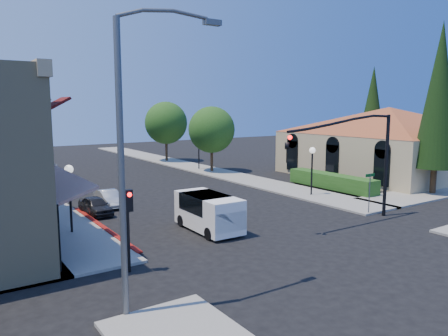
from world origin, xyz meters
TOP-DOWN VIEW (x-y plane):
  - ground at (0.00, 0.00)m, footprint 120.00×120.00m
  - sidewalk_left at (-8.75, 27.00)m, footprint 3.50×50.00m
  - sidewalk_right at (8.75, 27.00)m, footprint 3.50×50.00m
  - curb_red_strip at (-6.90, 8.00)m, footprint 0.25×10.00m
  - mission_building at (21.99, 11.50)m, footprint 30.12×30.12m
  - hedge at (11.70, 9.00)m, footprint 1.40×8.00m
  - conifer_near at (16.50, 3.50)m, footprint 3.20×3.20m
  - conifer_far at (28.00, 18.00)m, footprint 3.20×3.20m
  - street_tree_a at (8.80, 22.00)m, footprint 4.56×4.56m
  - street_tree_b at (8.80, 32.00)m, footprint 4.94×4.94m
  - signal_mast_arm at (5.86, 1.50)m, footprint 8.01×0.39m
  - secondary_signal at (-8.00, 1.41)m, footprint 0.28×0.42m
  - cobra_streetlight at (-9.15, -2.00)m, footprint 3.60×0.25m
  - street_name_sign at (7.50, 2.20)m, footprint 0.80×0.06m
  - lamppost_left_near at (-8.50, 8.00)m, footprint 0.44×0.44m
  - lamppost_left_far at (-8.50, 22.00)m, footprint 0.44×0.44m
  - lamppost_right_near at (8.50, 8.00)m, footprint 0.44×0.44m
  - lamppost_right_far at (8.50, 24.00)m, footprint 0.44×0.44m
  - white_van at (-2.35, 4.61)m, footprint 1.96×4.31m
  - parked_car_a at (-6.20, 11.37)m, footprint 1.48×3.25m
  - parked_car_b at (-4.80, 13.00)m, footprint 1.19×3.24m
  - parked_car_c at (-6.06, 20.00)m, footprint 1.60×3.91m
  - parked_car_d at (-4.98, 32.00)m, footprint 2.21×4.42m

SIDE VIEW (x-z plane):
  - ground at x=0.00m, z-range 0.00..0.00m
  - curb_red_strip at x=-6.90m, z-range -0.03..0.03m
  - hedge at x=11.70m, z-range -0.55..0.55m
  - sidewalk_left at x=-8.75m, z-range 0.00..0.12m
  - sidewalk_right at x=8.75m, z-range 0.00..0.12m
  - parked_car_b at x=-4.80m, z-range 0.00..1.06m
  - parked_car_a at x=-6.20m, z-range 0.00..1.08m
  - parked_car_c at x=-6.06m, z-range 0.00..1.13m
  - parked_car_d at x=-4.98m, z-range 0.00..1.20m
  - white_van at x=-2.35m, z-range 0.15..2.04m
  - street_name_sign at x=7.50m, z-range 0.45..2.95m
  - secondary_signal at x=-8.00m, z-range 0.66..3.98m
  - lamppost_left_near at x=-8.50m, z-range 0.95..4.52m
  - lamppost_left_far at x=-8.50m, z-range 0.95..4.52m
  - lamppost_right_near at x=8.50m, z-range 0.95..4.52m
  - lamppost_right_far at x=8.50m, z-range 0.95..4.52m
  - mission_building at x=21.99m, z-range 0.55..6.95m
  - signal_mast_arm at x=5.86m, z-range 1.09..7.09m
  - street_tree_a at x=8.80m, z-range 0.95..7.43m
  - street_tree_b at x=8.80m, z-range 1.03..8.05m
  - cobra_streetlight at x=-9.15m, z-range 0.61..9.92m
  - conifer_far at x=28.00m, z-range 0.86..11.86m
  - conifer_near at x=16.50m, z-range 0.98..13.48m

